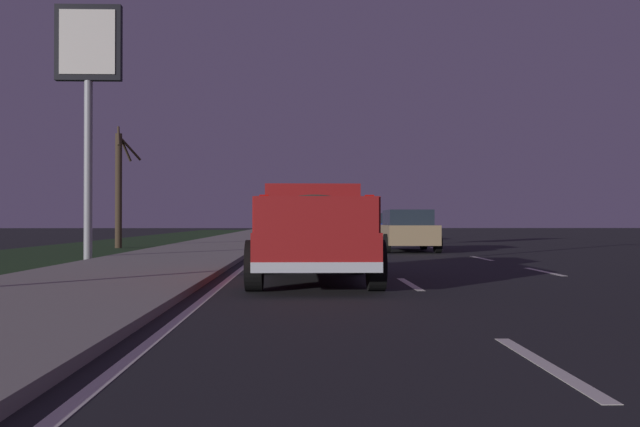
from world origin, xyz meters
TOP-DOWN VIEW (x-y plane):
  - ground at (27.00, 0.00)m, footprint 144.00×144.00m
  - sidewalk_shoulder at (27.00, 7.45)m, footprint 108.00×4.00m
  - grass_verge at (27.00, 12.45)m, footprint 108.00×6.00m
  - lane_markings at (29.87, 3.09)m, footprint 108.00×7.04m
  - pickup_truck at (12.73, 3.50)m, footprint 5.43×2.30m
  - sedan_tan at (25.16, -0.20)m, footprint 4.42×2.05m
  - sedan_blue at (37.95, -0.17)m, footprint 4.44×2.09m
  - gas_price_sign at (19.61, 9.90)m, footprint 0.27×1.90m
  - bare_tree_far at (28.38, 11.34)m, footprint 1.88×0.92m

SIDE VIEW (x-z plane):
  - ground at x=27.00m, z-range 0.00..0.00m
  - grass_verge at x=27.00m, z-range 0.00..0.01m
  - lane_markings at x=29.87m, z-range 0.00..0.01m
  - sidewalk_shoulder at x=27.00m, z-range 0.00..0.12m
  - sedan_tan at x=25.16m, z-range 0.01..1.55m
  - sedan_blue at x=37.95m, z-range 0.01..1.55m
  - pickup_truck at x=12.73m, z-range 0.05..1.92m
  - bare_tree_far at x=28.38m, z-range 0.04..5.13m
  - gas_price_sign at x=19.61m, z-range 1.89..9.29m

